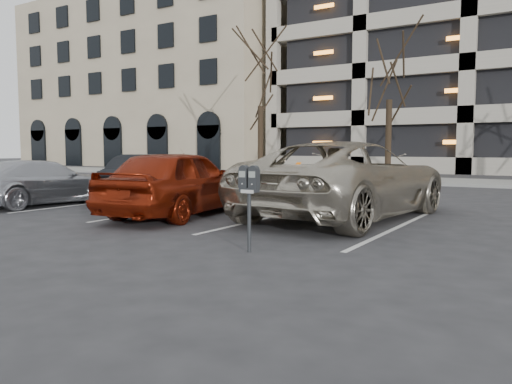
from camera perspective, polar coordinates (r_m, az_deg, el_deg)
The scene contains 11 objects.
ground at distance 8.33m, azimuth 1.72°, elevation -5.54°, with size 140.00×140.00×0.00m, color #28282B.
sidewalk at distance 23.48m, azimuth 21.80°, elevation 1.07°, with size 80.00×4.00×0.12m, color gray.
stall_lines at distance 10.98m, azimuth 1.45°, elevation -2.94°, with size 16.90×5.20×0.00m.
office_building at distance 49.36m, azimuth -9.13°, elevation 11.88°, with size 26.00×16.20×15.00m.
tree_a at distance 27.44m, azimuth 0.51°, elevation 14.61°, with size 3.71×3.71×8.44m.
tree_b at distance 24.57m, azimuth 15.11°, elevation 15.47°, with size 3.69×3.69×8.39m.
parking_meter at distance 7.27m, azimuth -0.80°, elevation 0.55°, with size 0.32×0.13×1.25m.
suv_silver at distance 11.14m, azimuth 10.40°, elevation 1.39°, with size 3.28×6.24×1.68m.
car_red at distance 11.42m, azimuth -8.75°, elevation 1.10°, with size 1.79×4.45×1.52m, color maroon.
car_dark at distance 14.27m, azimuth -11.60°, elevation 1.51°, with size 1.44×4.13×1.36m, color black.
car_silver at distance 14.63m, azimuth -23.28°, elevation 1.01°, with size 1.70×4.19×1.22m, color #ABADB2.
Camera 1 is at (4.12, -7.07, 1.52)m, focal length 35.00 mm.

